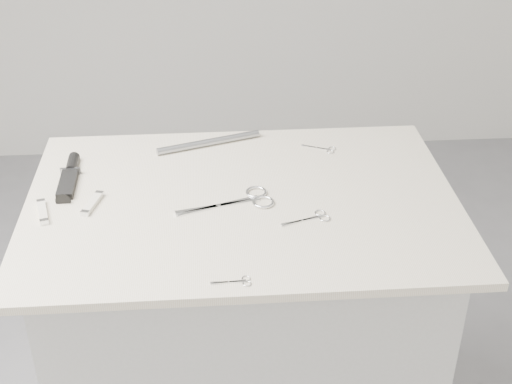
{
  "coord_description": "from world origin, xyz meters",
  "views": [
    {
      "loc": [
        -0.07,
        -1.4,
        1.79
      ],
      "look_at": [
        0.03,
        0.03,
        0.92
      ],
      "focal_mm": 50.0,
      "sensor_mm": 36.0,
      "label": 1
    }
  ],
  "objects": [
    {
      "name": "display_board",
      "position": [
        0.0,
        0.0,
        0.91
      ],
      "size": [
        1.0,
        0.7,
        0.02
      ],
      "primitive_type": "cube",
      "color": "beige",
      "rests_on": "plinth"
    },
    {
      "name": "sheathed_knife",
      "position": [
        -0.41,
        0.13,
        0.93
      ],
      "size": [
        0.05,
        0.2,
        0.03
      ],
      "rotation": [
        0.0,
        0.0,
        1.59
      ],
      "color": "black",
      "rests_on": "display_board"
    },
    {
      "name": "plinth",
      "position": [
        0.0,
        0.0,
        0.45
      ],
      "size": [
        0.9,
        0.6,
        0.9
      ],
      "primitive_type": "cube",
      "color": "#B6B6B4",
      "rests_on": "ground"
    },
    {
      "name": "pocket_knife_b",
      "position": [
        -0.45,
        -0.03,
        0.93
      ],
      "size": [
        0.05,
        0.1,
        0.01
      ],
      "rotation": [
        0.0,
        0.0,
        1.83
      ],
      "color": "beige",
      "rests_on": "display_board"
    },
    {
      "name": "pocket_knife_a",
      "position": [
        -0.34,
        -0.0,
        0.93
      ],
      "size": [
        0.04,
        0.1,
        0.01
      ],
      "rotation": [
        0.0,
        0.0,
        1.3
      ],
      "color": "beige",
      "rests_on": "display_board"
    },
    {
      "name": "metal_rail",
      "position": [
        -0.07,
        0.27,
        0.93
      ],
      "size": [
        0.27,
        0.1,
        0.02
      ],
      "primitive_type": "cylinder",
      "rotation": [
        0.0,
        1.57,
        0.31
      ],
      "color": "gray",
      "rests_on": "display_board"
    },
    {
      "name": "embroidery_scissors_a",
      "position": [
        0.15,
        -0.09,
        0.92
      ],
      "size": [
        0.11,
        0.06,
        0.0
      ],
      "rotation": [
        0.0,
        0.0,
        0.31
      ],
      "color": "silver",
      "rests_on": "display_board"
    },
    {
      "name": "embroidery_scissors_b",
      "position": [
        0.23,
        0.23,
        0.92
      ],
      "size": [
        0.09,
        0.06,
        0.0
      ],
      "rotation": [
        0.0,
        0.0,
        -0.42
      ],
      "color": "silver",
      "rests_on": "display_board"
    },
    {
      "name": "large_shears",
      "position": [
        0.01,
        -0.01,
        0.92
      ],
      "size": [
        0.23,
        0.12,
        0.01
      ],
      "rotation": [
        0.0,
        0.0,
        0.28
      ],
      "color": "silver",
      "rests_on": "display_board"
    },
    {
      "name": "tiny_scissors",
      "position": [
        -0.03,
        -0.31,
        0.92
      ],
      "size": [
        0.08,
        0.03,
        0.0
      ],
      "rotation": [
        0.0,
        0.0,
        0.03
      ],
      "color": "silver",
      "rests_on": "display_board"
    }
  ]
}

